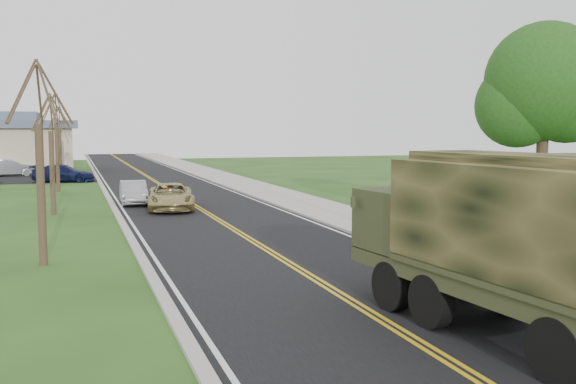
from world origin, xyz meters
name	(u,v)px	position (x,y,z in m)	size (l,w,h in m)	color
ground	(424,347)	(0.00, 0.00, 0.00)	(160.00, 160.00, 0.00)	#234416
road	(156,182)	(0.00, 40.00, 0.01)	(8.00, 120.00, 0.01)	black
curb_right	(208,180)	(4.15, 40.00, 0.06)	(0.30, 120.00, 0.12)	#9E998E
sidewalk_right	(230,179)	(5.90, 40.00, 0.05)	(3.20, 120.00, 0.10)	#9E998E
curb_left	(100,183)	(-4.15, 40.00, 0.05)	(0.30, 120.00, 0.10)	#9E998E
leafy_tree	(544,91)	(11.00, 10.01, 5.49)	(4.83, 4.50, 8.10)	#38281C
bare_tree_a	(40,177)	(-7.00, 10.00, 2.63)	(1.93, 2.26, 6.08)	#38281C
bare_tree_b	(52,163)	(-7.00, 22.00, 2.48)	(1.83, 2.14, 5.73)	#38281C
bare_tree_c	(57,149)	(-7.00, 34.00, 2.78)	(2.04, 2.39, 6.42)	#38281C
bare_tree_d	(60,148)	(-7.00, 46.00, 2.55)	(1.88, 2.20, 5.91)	#38281C
military_truck	(503,231)	(1.86, 0.22, 2.04)	(3.22, 7.38, 3.57)	black
suv_champagne	(171,197)	(-1.45, 22.05, 0.67)	(2.21, 4.80, 1.33)	tan
sedan_silver	(133,193)	(-3.00, 25.18, 0.63)	(1.34, 3.84, 1.26)	#A7A7AC
pickup_navy	(491,204)	(11.64, 13.93, 0.71)	(1.98, 4.87, 1.41)	#101F3D
lot_car_silver	(9,168)	(-11.30, 49.87, 0.75)	(1.59, 4.57, 1.50)	#A8A9AD
lot_car_navy	(63,173)	(-6.75, 42.00, 0.67)	(1.89, 4.64, 1.35)	#10163C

